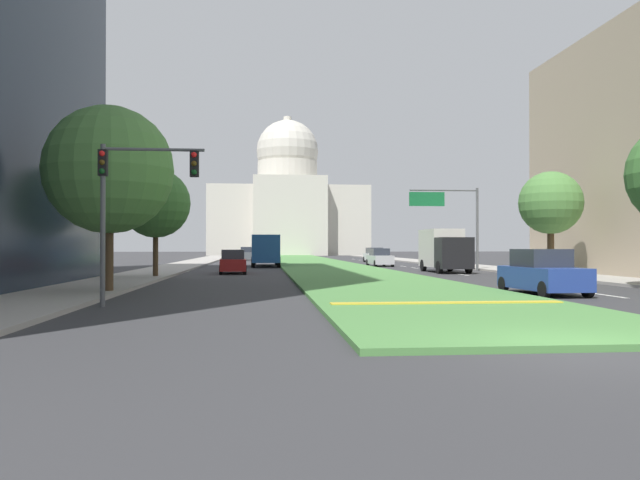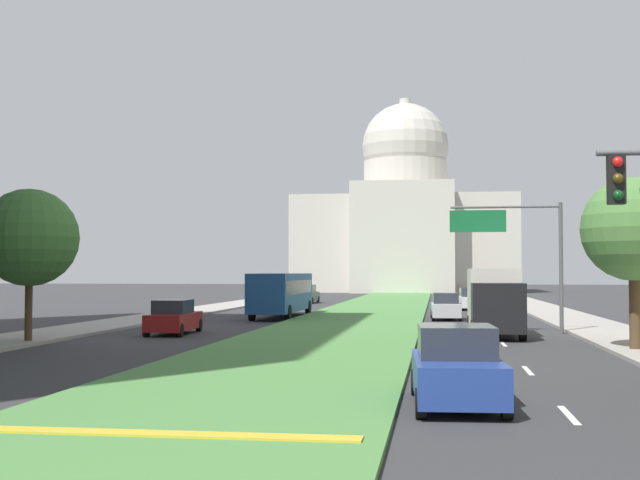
{
  "view_description": "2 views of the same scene",
  "coord_description": "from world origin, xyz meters",
  "px_view_note": "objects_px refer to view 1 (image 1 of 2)",
  "views": [
    {
      "loc": [
        -5.82,
        -10.76,
        1.94
      ],
      "look_at": [
        0.39,
        54.7,
        2.58
      ],
      "focal_mm": 34.81,
      "sensor_mm": 36.0,
      "label": 1
    },
    {
      "loc": [
        4.98,
        -6.16,
        3.03
      ],
      "look_at": [
        -2.74,
        48.8,
        5.18
      ],
      "focal_mm": 46.89,
      "sensor_mm": 36.0,
      "label": 2
    }
  ],
  "objects_px": {
    "sedan_very_far": "(247,254)",
    "traffic_light_near_left": "(130,188)",
    "overhead_guide_sign": "(452,211)",
    "street_tree_right_mid": "(551,203)",
    "sedan_far_horizon": "(374,255)",
    "sedan_midblock": "(233,262)",
    "box_truck_delivery": "(444,250)",
    "street_tree_left_near": "(109,170)",
    "sedan_lead_stopped": "(542,273)",
    "city_bus": "(266,248)",
    "sedan_distant": "(380,258)",
    "capitol_building": "(288,207)",
    "street_tree_left_mid": "(156,203)"
  },
  "relations": [
    {
      "from": "street_tree_right_mid",
      "to": "sedan_distant",
      "type": "height_order",
      "value": "street_tree_right_mid"
    },
    {
      "from": "city_bus",
      "to": "sedan_lead_stopped",
      "type": "bearing_deg",
      "value": -73.29
    },
    {
      "from": "traffic_light_near_left",
      "to": "overhead_guide_sign",
      "type": "height_order",
      "value": "overhead_guide_sign"
    },
    {
      "from": "sedan_lead_stopped",
      "to": "sedan_very_far",
      "type": "height_order",
      "value": "sedan_lead_stopped"
    },
    {
      "from": "street_tree_left_near",
      "to": "sedan_distant",
      "type": "xyz_separation_m",
      "value": [
        17.43,
        33.04,
        -4.2
      ]
    },
    {
      "from": "capitol_building",
      "to": "overhead_guide_sign",
      "type": "relative_size",
      "value": 5.23
    },
    {
      "from": "city_bus",
      "to": "sedan_very_far",
      "type": "bearing_deg",
      "value": 95.21
    },
    {
      "from": "traffic_light_near_left",
      "to": "sedan_midblock",
      "type": "distance_m",
      "value": 24.18
    },
    {
      "from": "sedan_lead_stopped",
      "to": "sedan_very_far",
      "type": "xyz_separation_m",
      "value": [
        -13.17,
        61.85,
        0.0
      ]
    },
    {
      "from": "capitol_building",
      "to": "sedan_very_far",
      "type": "height_order",
      "value": "capitol_building"
    },
    {
      "from": "traffic_light_near_left",
      "to": "sedan_very_far",
      "type": "relative_size",
      "value": 1.11
    },
    {
      "from": "sedan_far_horizon",
      "to": "traffic_light_near_left",
      "type": "bearing_deg",
      "value": -108.52
    },
    {
      "from": "street_tree_left_near",
      "to": "box_truck_delivery",
      "type": "height_order",
      "value": "street_tree_left_near"
    },
    {
      "from": "street_tree_left_near",
      "to": "box_truck_delivery",
      "type": "xyz_separation_m",
      "value": [
        19.57,
        19.12,
        -3.32
      ]
    },
    {
      "from": "street_tree_right_mid",
      "to": "sedan_far_horizon",
      "type": "distance_m",
      "value": 36.06
    },
    {
      "from": "overhead_guide_sign",
      "to": "sedan_midblock",
      "type": "distance_m",
      "value": 17.52
    },
    {
      "from": "overhead_guide_sign",
      "to": "box_truck_delivery",
      "type": "distance_m",
      "value": 4.1
    },
    {
      "from": "capitol_building",
      "to": "sedan_far_horizon",
      "type": "bearing_deg",
      "value": -83.24
    },
    {
      "from": "box_truck_delivery",
      "to": "sedan_far_horizon",
      "type": "bearing_deg",
      "value": 89.97
    },
    {
      "from": "traffic_light_near_left",
      "to": "overhead_guide_sign",
      "type": "relative_size",
      "value": 0.8
    },
    {
      "from": "sedan_far_horizon",
      "to": "box_truck_delivery",
      "type": "relative_size",
      "value": 0.72
    },
    {
      "from": "overhead_guide_sign",
      "to": "street_tree_right_mid",
      "type": "distance_m",
      "value": 10.24
    },
    {
      "from": "sedan_very_far",
      "to": "traffic_light_near_left",
      "type": "bearing_deg",
      "value": -91.97
    },
    {
      "from": "sedan_very_far",
      "to": "city_bus",
      "type": "xyz_separation_m",
      "value": [
        2.36,
        -25.84,
        0.92
      ]
    },
    {
      "from": "street_tree_left_mid",
      "to": "street_tree_right_mid",
      "type": "distance_m",
      "value": 24.5
    },
    {
      "from": "street_tree_left_near",
      "to": "sedan_midblock",
      "type": "distance_m",
      "value": 19.52
    },
    {
      "from": "street_tree_left_near",
      "to": "box_truck_delivery",
      "type": "relative_size",
      "value": 1.19
    },
    {
      "from": "overhead_guide_sign",
      "to": "box_truck_delivery",
      "type": "height_order",
      "value": "overhead_guide_sign"
    },
    {
      "from": "street_tree_left_mid",
      "to": "sedan_lead_stopped",
      "type": "relative_size",
      "value": 1.49
    },
    {
      "from": "traffic_light_near_left",
      "to": "street_tree_right_mid",
      "type": "relative_size",
      "value": 0.78
    },
    {
      "from": "overhead_guide_sign",
      "to": "sedan_distant",
      "type": "bearing_deg",
      "value": 106.97
    },
    {
      "from": "overhead_guide_sign",
      "to": "box_truck_delivery",
      "type": "relative_size",
      "value": 1.02
    },
    {
      "from": "street_tree_left_near",
      "to": "city_bus",
      "type": "height_order",
      "value": "street_tree_left_near"
    },
    {
      "from": "sedan_far_horizon",
      "to": "sedan_very_far",
      "type": "distance_m",
      "value": 19.96
    },
    {
      "from": "capitol_building",
      "to": "sedan_lead_stopped",
      "type": "height_order",
      "value": "capitol_building"
    },
    {
      "from": "street_tree_left_near",
      "to": "street_tree_left_mid",
      "type": "xyz_separation_m",
      "value": [
        -0.2,
        12.27,
        -0.51
      ]
    },
    {
      "from": "box_truck_delivery",
      "to": "city_bus",
      "type": "distance_m",
      "value": 20.02
    },
    {
      "from": "sedan_midblock",
      "to": "sedan_far_horizon",
      "type": "xyz_separation_m",
      "value": [
        15.49,
        28.86,
        0.03
      ]
    },
    {
      "from": "overhead_guide_sign",
      "to": "street_tree_left_near",
      "type": "xyz_separation_m",
      "value": [
        -20.92,
        -21.6,
        0.35
      ]
    },
    {
      "from": "sedan_lead_stopped",
      "to": "box_truck_delivery",
      "type": "bearing_deg",
      "value": 83.86
    },
    {
      "from": "traffic_light_near_left",
      "to": "sedan_midblock",
      "type": "bearing_deg",
      "value": 84.77
    },
    {
      "from": "sedan_lead_stopped",
      "to": "street_tree_left_near",
      "type": "bearing_deg",
      "value": 174.36
    },
    {
      "from": "sedan_far_horizon",
      "to": "city_bus",
      "type": "relative_size",
      "value": 0.42
    },
    {
      "from": "street_tree_left_mid",
      "to": "sedan_very_far",
      "type": "bearing_deg",
      "value": 84.79
    },
    {
      "from": "capitol_building",
      "to": "street_tree_right_mid",
      "type": "bearing_deg",
      "value": -82.96
    },
    {
      "from": "sedan_lead_stopped",
      "to": "sedan_midblock",
      "type": "height_order",
      "value": "sedan_lead_stopped"
    },
    {
      "from": "street_tree_left_mid",
      "to": "overhead_guide_sign",
      "type": "bearing_deg",
      "value": 23.83
    },
    {
      "from": "sedan_distant",
      "to": "box_truck_delivery",
      "type": "relative_size",
      "value": 0.71
    },
    {
      "from": "sedan_very_far",
      "to": "capitol_building",
      "type": "bearing_deg",
      "value": 81.49
    },
    {
      "from": "sedan_far_horizon",
      "to": "sedan_lead_stopped",
      "type": "bearing_deg",
      "value": -92.62
    }
  ]
}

